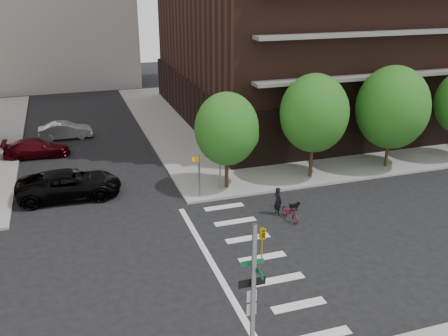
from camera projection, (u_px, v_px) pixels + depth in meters
The scene contains 14 objects.
ground at pixel (204, 268), 23.56m from camera, with size 120.00×120.00×0.00m, color black.
sidewalk_ne at pixel (334, 111), 50.32m from camera, with size 39.00×33.00×0.15m, color gray.
crosswalk at pixel (247, 260), 24.20m from camera, with size 3.85×13.00×0.01m.
tree_a at pixel (227, 129), 30.79m from camera, with size 4.00×4.00×5.90m.
tree_b at pixel (314, 113), 32.36m from camera, with size 4.50×4.50×6.65m.
tree_c at pixel (393, 108), 34.15m from camera, with size 5.00×5.00×6.80m.
traffic_signal at pixel (253, 320), 15.81m from camera, with size 0.90×0.75×6.00m.
pedestrian_signal at pixel (204, 168), 30.57m from camera, with size 2.18×0.67×2.60m.
parked_car_black at pixel (69, 184), 30.72m from camera, with size 6.26×2.89×1.74m, color black.
parked_car_maroon at pixel (37, 148), 37.71m from camera, with size 4.82×1.96×1.40m, color #41070C.
parked_car_silver at pixel (65, 130), 41.93m from camera, with size 4.34×1.51×1.43m, color #B3B4BC.
scooter at pixel (290, 212), 28.07m from camera, with size 0.60×1.73×0.91m, color maroon.
dog_walker at pixel (278, 201), 28.57m from camera, with size 0.40×0.61×1.67m, color black.
dog at pixel (294, 206), 29.16m from camera, with size 0.61×0.18×0.52m.
Camera 1 is at (-5.43, -19.53, 12.93)m, focal length 40.00 mm.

